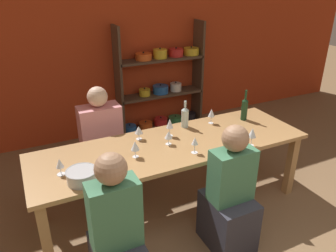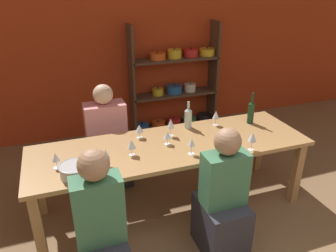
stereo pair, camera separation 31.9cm
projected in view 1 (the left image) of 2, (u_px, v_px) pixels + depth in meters
The scene contains 18 objects.
wall_back_red at pixel (117, 44), 4.69m from camera, with size 8.80×0.06×2.70m.
shelf_unit at pixel (162, 88), 5.06m from camera, with size 1.36×0.30×1.64m.
dining_table at pixel (172, 151), 3.21m from camera, with size 2.71×0.85×0.74m.
mixing_bowl at pixel (82, 176), 2.57m from camera, with size 0.25×0.25×0.10m.
wine_bottle_green at pixel (185, 117), 3.50m from camera, with size 0.08×0.08×0.30m.
wine_bottle_dark at pixel (244, 108), 3.67m from camera, with size 0.07×0.07×0.35m.
wine_glass_empty_a at pixel (252, 133), 3.09m from camera, with size 0.08×0.08×0.18m.
wine_glass_red_a at pixel (139, 130), 3.23m from camera, with size 0.08×0.08×0.14m.
wine_glass_empty_b at pixel (170, 124), 3.28m from camera, with size 0.07×0.07×0.19m.
wine_glass_red_b at pixel (135, 146), 2.90m from camera, with size 0.08×0.08×0.16m.
wine_glass_red_c at pixel (168, 135), 3.13m from camera, with size 0.07×0.07×0.14m.
wine_glass_red_d at pixel (195, 142), 2.97m from camera, with size 0.06×0.06×0.16m.
wine_glass_white_a at pixel (112, 158), 2.71m from camera, with size 0.07×0.07×0.16m.
wine_glass_empty_c at pixel (60, 164), 2.65m from camera, with size 0.07×0.07×0.15m.
wine_glass_empty_d at pixel (211, 113), 3.58m from camera, with size 0.07×0.07×0.17m.
person_near_a at pixel (117, 245), 2.36m from camera, with size 0.35×0.44×1.21m.
person_far_a at pixel (102, 150), 3.73m from camera, with size 0.45×0.57×1.18m.
person_near_b at pixel (229, 203), 2.83m from camera, with size 0.37×0.46×1.18m.
Camera 1 is at (-1.41, -0.77, 2.22)m, focal length 35.00 mm.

